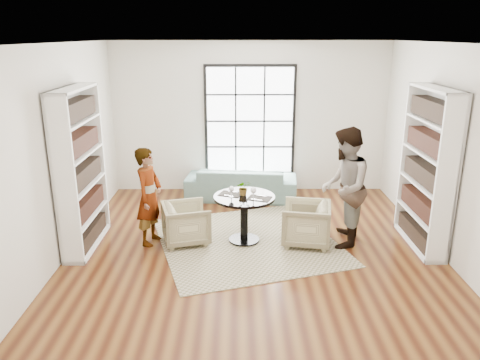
{
  "coord_description": "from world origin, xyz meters",
  "views": [
    {
      "loc": [
        -0.24,
        -6.32,
        3.11
      ],
      "look_at": [
        -0.21,
        0.4,
        1.01
      ],
      "focal_mm": 35.0,
      "sensor_mm": 36.0,
      "label": 1
    }
  ],
  "objects_px": {
    "person_left": "(149,196)",
    "person_right": "(344,188)",
    "wine_glass_right": "(253,191)",
    "wine_glass_left": "(231,189)",
    "sofa": "(241,183)",
    "armchair_left": "(186,223)",
    "flower_centerpiece": "(244,188)",
    "pedestal_table": "(244,209)",
    "armchair_right": "(306,224)"
  },
  "relations": [
    {
      "from": "wine_glass_left",
      "to": "armchair_right",
      "type": "bearing_deg",
      "value": -2.05
    },
    {
      "from": "sofa",
      "to": "flower_centerpiece",
      "type": "xyz_separation_m",
      "value": [
        0.02,
        -1.99,
        0.55
      ]
    },
    {
      "from": "wine_glass_right",
      "to": "wine_glass_left",
      "type": "bearing_deg",
      "value": 161.13
    },
    {
      "from": "sofa",
      "to": "armchair_right",
      "type": "distance_m",
      "value": 2.34
    },
    {
      "from": "pedestal_table",
      "to": "person_right",
      "type": "distance_m",
      "value": 1.54
    },
    {
      "from": "armchair_right",
      "to": "person_right",
      "type": "height_order",
      "value": "person_right"
    },
    {
      "from": "armchair_left",
      "to": "person_right",
      "type": "relative_size",
      "value": 0.38
    },
    {
      "from": "pedestal_table",
      "to": "person_right",
      "type": "bearing_deg",
      "value": -3.33
    },
    {
      "from": "sofa",
      "to": "armchair_left",
      "type": "xyz_separation_m",
      "value": [
        -0.87,
        -2.07,
        0.0
      ]
    },
    {
      "from": "sofa",
      "to": "wine_glass_right",
      "type": "distance_m",
      "value": 2.28
    },
    {
      "from": "armchair_left",
      "to": "armchair_right",
      "type": "distance_m",
      "value": 1.85
    },
    {
      "from": "person_right",
      "to": "wine_glass_right",
      "type": "distance_m",
      "value": 1.37
    },
    {
      "from": "flower_centerpiece",
      "to": "wine_glass_right",
      "type": "bearing_deg",
      "value": -56.33
    },
    {
      "from": "wine_glass_left",
      "to": "wine_glass_right",
      "type": "bearing_deg",
      "value": -18.87
    },
    {
      "from": "pedestal_table",
      "to": "armchair_left",
      "type": "distance_m",
      "value": 0.93
    },
    {
      "from": "armchair_right",
      "to": "person_right",
      "type": "xyz_separation_m",
      "value": [
        0.55,
        0.0,
        0.58
      ]
    },
    {
      "from": "person_right",
      "to": "wine_glass_left",
      "type": "xyz_separation_m",
      "value": [
        -1.69,
        0.04,
        -0.04
      ]
    },
    {
      "from": "armchair_left",
      "to": "wine_glass_left",
      "type": "relative_size",
      "value": 3.98
    },
    {
      "from": "armchair_left",
      "to": "person_left",
      "type": "height_order",
      "value": "person_left"
    },
    {
      "from": "wine_glass_right",
      "to": "armchair_left",
      "type": "bearing_deg",
      "value": 172.81
    },
    {
      "from": "person_left",
      "to": "person_right",
      "type": "height_order",
      "value": "person_right"
    },
    {
      "from": "person_left",
      "to": "wine_glass_right",
      "type": "xyz_separation_m",
      "value": [
        1.58,
        -0.13,
        0.13
      ]
    },
    {
      "from": "wine_glass_right",
      "to": "person_left",
      "type": "bearing_deg",
      "value": 175.3
    },
    {
      "from": "armchair_right",
      "to": "person_left",
      "type": "bearing_deg",
      "value": -80.92
    },
    {
      "from": "armchair_right",
      "to": "person_right",
      "type": "relative_size",
      "value": 0.4
    },
    {
      "from": "flower_centerpiece",
      "to": "armchair_right",
      "type": "bearing_deg",
      "value": -8.51
    },
    {
      "from": "pedestal_table",
      "to": "sofa",
      "type": "relative_size",
      "value": 0.44
    },
    {
      "from": "person_right",
      "to": "wine_glass_left",
      "type": "bearing_deg",
      "value": -75.49
    },
    {
      "from": "armchair_right",
      "to": "wine_glass_right",
      "type": "height_order",
      "value": "wine_glass_right"
    },
    {
      "from": "armchair_right",
      "to": "flower_centerpiece",
      "type": "height_order",
      "value": "flower_centerpiece"
    },
    {
      "from": "armchair_left",
      "to": "armchair_right",
      "type": "relative_size",
      "value": 0.95
    },
    {
      "from": "wine_glass_right",
      "to": "sofa",
      "type": "bearing_deg",
      "value": 94.19
    },
    {
      "from": "wine_glass_left",
      "to": "flower_centerpiece",
      "type": "bearing_deg",
      "value": 28.84
    },
    {
      "from": "sofa",
      "to": "wine_glass_right",
      "type": "relative_size",
      "value": 10.95
    },
    {
      "from": "pedestal_table",
      "to": "wine_glass_left",
      "type": "bearing_deg",
      "value": -166.67
    },
    {
      "from": "wine_glass_left",
      "to": "armchair_left",
      "type": "bearing_deg",
      "value": 178.55
    },
    {
      "from": "armchair_right",
      "to": "person_right",
      "type": "distance_m",
      "value": 0.8
    },
    {
      "from": "person_left",
      "to": "flower_centerpiece",
      "type": "relative_size",
      "value": 6.46
    },
    {
      "from": "pedestal_table",
      "to": "flower_centerpiece",
      "type": "xyz_separation_m",
      "value": [
        -0.01,
        0.06,
        0.32
      ]
    },
    {
      "from": "sofa",
      "to": "person_right",
      "type": "distance_m",
      "value": 2.69
    },
    {
      "from": "pedestal_table",
      "to": "wine_glass_left",
      "type": "xyz_separation_m",
      "value": [
        -0.2,
        -0.05,
        0.33
      ]
    },
    {
      "from": "sofa",
      "to": "wine_glass_right",
      "type": "bearing_deg",
      "value": 99.91
    },
    {
      "from": "armchair_right",
      "to": "person_left",
      "type": "height_order",
      "value": "person_left"
    },
    {
      "from": "person_left",
      "to": "armchair_left",
      "type": "bearing_deg",
      "value": -74.47
    },
    {
      "from": "wine_glass_right",
      "to": "pedestal_table",
      "type": "bearing_deg",
      "value": 130.08
    },
    {
      "from": "armchair_left",
      "to": "wine_glass_left",
      "type": "bearing_deg",
      "value": -106.89
    },
    {
      "from": "person_left",
      "to": "sofa",
      "type": "bearing_deg",
      "value": -18.89
    },
    {
      "from": "armchair_right",
      "to": "flower_centerpiece",
      "type": "xyz_separation_m",
      "value": [
        -0.96,
        0.14,
        0.54
      ]
    },
    {
      "from": "sofa",
      "to": "armchair_left",
      "type": "bearing_deg",
      "value": 72.96
    },
    {
      "from": "person_left",
      "to": "wine_glass_left",
      "type": "distance_m",
      "value": 1.26
    }
  ]
}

